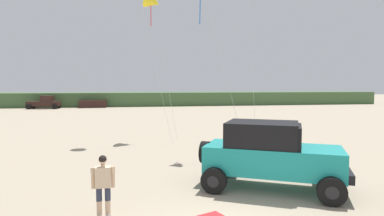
{
  "coord_description": "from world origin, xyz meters",
  "views": [
    {
      "loc": [
        -2.33,
        -6.71,
        3.47
      ],
      "look_at": [
        -0.41,
        3.59,
        2.75
      ],
      "focal_mm": 30.3,
      "sensor_mm": 36.0,
      "label": 1
    }
  ],
  "objects_px": {
    "distant_sedan": "(93,104)",
    "kite_green_box": "(153,2)",
    "person_watching": "(103,183)",
    "jeep": "(270,154)",
    "distant_pickup": "(45,103)"
  },
  "relations": [
    {
      "from": "distant_pickup",
      "to": "distant_sedan",
      "type": "relative_size",
      "value": 1.12
    },
    {
      "from": "distant_pickup",
      "to": "kite_green_box",
      "type": "xyz_separation_m",
      "value": [
        14.47,
        -30.53,
        8.05
      ]
    },
    {
      "from": "person_watching",
      "to": "distant_pickup",
      "type": "distance_m",
      "value": 45.37
    },
    {
      "from": "person_watching",
      "to": "jeep",
      "type": "bearing_deg",
      "value": 15.23
    },
    {
      "from": "person_watching",
      "to": "distant_pickup",
      "type": "bearing_deg",
      "value": 105.66
    },
    {
      "from": "distant_pickup",
      "to": "distant_sedan",
      "type": "xyz_separation_m",
      "value": [
        6.94,
        1.15,
        -0.34
      ]
    },
    {
      "from": "jeep",
      "to": "kite_green_box",
      "type": "relative_size",
      "value": 0.51
    },
    {
      "from": "distant_sedan",
      "to": "kite_green_box",
      "type": "xyz_separation_m",
      "value": [
        7.53,
        -31.68,
        8.39
      ]
    },
    {
      "from": "distant_sedan",
      "to": "kite_green_box",
      "type": "relative_size",
      "value": 0.43
    },
    {
      "from": "person_watching",
      "to": "distant_pickup",
      "type": "relative_size",
      "value": 0.36
    },
    {
      "from": "person_watching",
      "to": "kite_green_box",
      "type": "xyz_separation_m",
      "value": [
        2.22,
        13.16,
        8.05
      ]
    },
    {
      "from": "jeep",
      "to": "distant_sedan",
      "type": "relative_size",
      "value": 1.19
    },
    {
      "from": "distant_pickup",
      "to": "kite_green_box",
      "type": "bearing_deg",
      "value": -64.64
    },
    {
      "from": "jeep",
      "to": "kite_green_box",
      "type": "distance_m",
      "value": 14.4
    },
    {
      "from": "distant_sedan",
      "to": "person_watching",
      "type": "bearing_deg",
      "value": -85.87
    }
  ]
}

